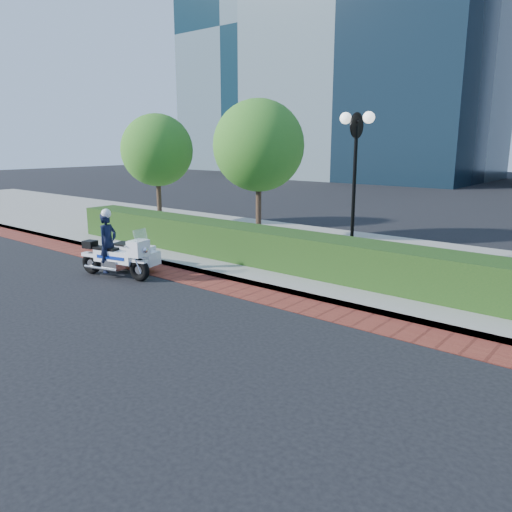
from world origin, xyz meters
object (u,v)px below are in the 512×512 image
Objects in this scene: police_motorcycle at (120,252)px; tree_a at (157,150)px; tree_b at (259,146)px; lamppost at (355,164)px.

tree_a is at bearing 119.63° from police_motorcycle.
tree_b reaches higher than police_motorcycle.
lamppost is 4.71m from tree_b.
tree_b is at bearing 163.89° from lamppost.
lamppost is 0.92× the size of tree_a.
tree_b is 6.56m from police_motorcycle.
lamppost is at bearing -16.11° from tree_b.
lamppost is 0.86× the size of tree_b.
lamppost is at bearing 32.53° from police_motorcycle.
lamppost is 1.86× the size of police_motorcycle.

